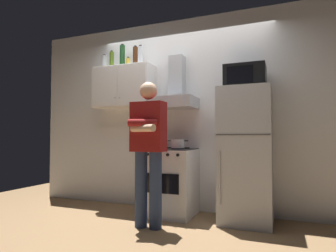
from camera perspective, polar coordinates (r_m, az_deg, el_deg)
The scene contains 15 objects.
ground_plane at distance 3.67m, azimuth 0.00°, elevation -18.22°, with size 7.00×7.00×0.00m, color olive.
back_wall_tiled at distance 4.11m, azimuth 3.10°, elevation 2.48°, with size 4.80×0.10×2.70m, color white.
upper_cabinet at distance 4.31m, azimuth -8.77°, elevation 7.65°, with size 0.90×0.37×0.60m.
stove_oven at distance 3.83m, azimuth 0.70°, elevation -10.94°, with size 0.60×0.62×0.87m.
range_hood at distance 3.94m, azimuth 1.35°, elevation 6.30°, with size 0.60×0.44×0.75m.
refrigerator at distance 3.56m, azimuth 15.19°, elevation -5.57°, with size 0.60×0.62×1.60m.
microwave at distance 3.65m, azimuth 15.06°, elevation 9.36°, with size 0.48×0.37×0.28m.
person_standing at distance 3.25m, azimuth -3.98°, elevation -4.20°, with size 0.38×0.33×1.64m.
cooking_pot at distance 3.63m, azimuth 1.94°, elevation -3.55°, with size 0.27×0.17×0.11m.
bottle_vodka_clear at distance 4.25m, azimuth -5.53°, elevation 13.79°, with size 0.07×0.07×0.28m.
bottle_olive_oil at distance 4.47m, azimuth -11.11°, elevation 12.83°, with size 0.06×0.06×0.25m.
bottle_wine_green at distance 4.41m, azimuth -9.06°, elevation 13.58°, with size 0.08×0.08×0.34m.
bottle_canister_steel at distance 4.57m, azimuth -12.54°, elevation 12.28°, with size 0.08×0.08×0.22m.
bottle_rum_dark at distance 4.35m, azimuth -6.51°, elevation 13.56°, with size 0.07×0.07×0.30m.
bottle_spice_jar at distance 4.32m, azimuth -7.92°, elevation 12.49°, with size 0.06×0.06×0.13m.
Camera 1 is at (1.31, -3.28, 1.01)m, focal length 30.68 mm.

